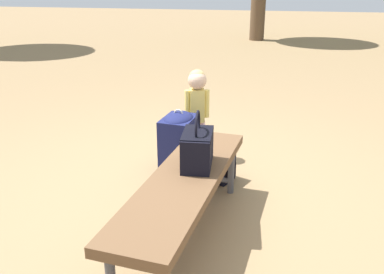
# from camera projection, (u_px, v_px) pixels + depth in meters

# --- Properties ---
(ground_plane) EXTENTS (40.00, 40.00, 0.00)m
(ground_plane) POSITION_uv_depth(u_px,v_px,m) (179.00, 193.00, 3.20)
(ground_plane) COLOR #8C704C
(ground_plane) RESTS_ON ground
(park_bench) EXTENTS (1.63, 0.54, 0.45)m
(park_bench) POSITION_uv_depth(u_px,v_px,m) (184.00, 185.00, 2.50)
(park_bench) COLOR brown
(park_bench) RESTS_ON ground
(handbag) EXTENTS (0.34, 0.21, 0.37)m
(handbag) POSITION_uv_depth(u_px,v_px,m) (197.00, 147.00, 2.58)
(handbag) COLOR black
(handbag) RESTS_ON park_bench
(child_standing) EXTENTS (0.17, 0.22, 0.82)m
(child_standing) POSITION_uv_depth(u_px,v_px,m) (197.00, 100.00, 3.69)
(child_standing) COLOR #E5B2C6
(child_standing) RESTS_ON ground
(backpack_large) EXTENTS (0.36, 0.33, 0.57)m
(backpack_large) POSITION_uv_depth(u_px,v_px,m) (179.00, 142.00, 3.45)
(backpack_large) COLOR #191E4C
(backpack_large) RESTS_ON ground
(backpack_small) EXTENTS (0.23, 0.21, 0.32)m
(backpack_small) POSITION_uv_depth(u_px,v_px,m) (223.00, 163.00, 3.36)
(backpack_small) COLOR black
(backpack_small) RESTS_ON ground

